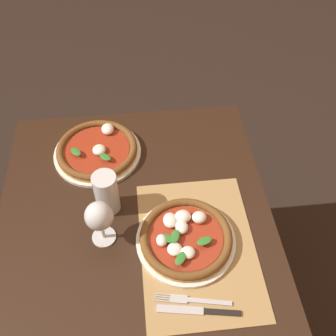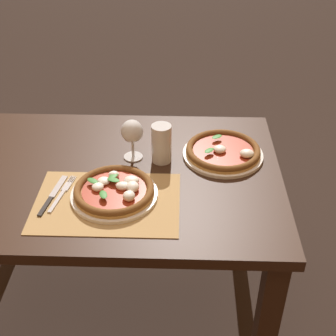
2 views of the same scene
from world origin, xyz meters
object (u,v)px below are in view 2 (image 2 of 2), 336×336
pizza_near (115,191)px  fork (62,193)px  knife (53,195)px  pint_glass (161,144)px  wine_glass (132,133)px  pizza_far (223,151)px

pizza_near → fork: 0.18m
fork → pizza_near: bearing=-1.5°
knife → pint_glass: bearing=32.7°
pizza_near → knife: pizza_near is taller
wine_glass → pint_glass: wine_glass is taller
wine_glass → knife: 0.36m
pizza_near → pint_glass: pint_glass is taller
pizza_near → pizza_far: bearing=34.4°
pizza_near → knife: size_ratio=1.33×
pizza_near → fork: size_ratio=1.44×
pizza_near → wine_glass: wine_glass is taller
knife → fork: bearing=20.3°
fork → knife: knife is taller
pizza_far → fork: 0.60m
fork → knife: 0.03m
knife → pizza_near: bearing=1.8°
wine_glass → knife: size_ratio=0.72×
pint_glass → knife: (-0.35, -0.22, -0.06)m
wine_glass → pint_glass: 0.11m
pint_glass → wine_glass: bearing=171.7°
wine_glass → fork: size_ratio=0.78×
wine_glass → fork: (-0.21, -0.23, -0.10)m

